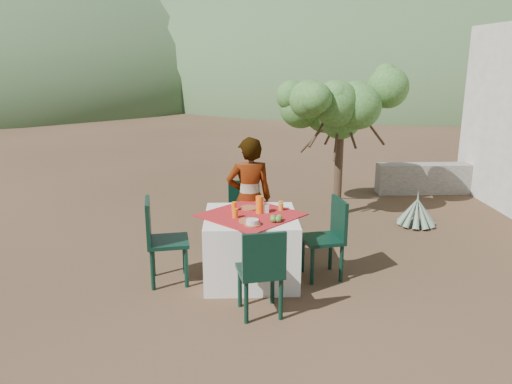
% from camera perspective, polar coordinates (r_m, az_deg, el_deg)
% --- Properties ---
extents(ground, '(160.00, 160.00, 0.00)m').
position_cam_1_polar(ground, '(6.01, 0.81, -8.92)').
color(ground, '#342617').
rests_on(ground, ground).
extents(table, '(1.30, 1.30, 0.76)m').
position_cam_1_polar(table, '(5.68, -0.59, -6.25)').
color(table, white).
rests_on(table, ground).
extents(chair_far, '(0.45, 0.45, 0.85)m').
position_cam_1_polar(chair_far, '(6.73, -1.37, -1.96)').
color(chair_far, black).
rests_on(chair_far, ground).
extents(chair_near, '(0.48, 0.48, 0.90)m').
position_cam_1_polar(chair_near, '(4.80, 0.65, -8.80)').
color(chair_near, black).
rests_on(chair_near, ground).
extents(chair_left, '(0.51, 0.51, 0.97)m').
position_cam_1_polar(chair_left, '(5.61, -10.89, -5.08)').
color(chair_left, black).
rests_on(chair_left, ground).
extents(chair_right, '(0.49, 0.49, 0.92)m').
position_cam_1_polar(chair_right, '(5.73, 8.35, -4.80)').
color(chair_right, black).
rests_on(chair_right, ground).
extents(person, '(0.59, 0.42, 1.54)m').
position_cam_1_polar(person, '(6.14, -0.77, -0.76)').
color(person, '#8C6651').
rests_on(person, ground).
extents(shrub_tree, '(1.74, 1.71, 2.05)m').
position_cam_1_polar(shrub_tree, '(7.91, 10.04, 8.87)').
color(shrub_tree, '#463123').
rests_on(shrub_tree, ground).
extents(agave, '(0.58, 0.57, 0.62)m').
position_cam_1_polar(agave, '(7.84, 17.89, -2.25)').
color(agave, slate).
rests_on(agave, ground).
extents(stone_wall, '(2.60, 0.35, 0.55)m').
position_cam_1_polar(stone_wall, '(9.94, 20.95, 1.47)').
color(stone_wall, gray).
rests_on(stone_wall, ground).
extents(hill_near_right, '(48.00, 48.00, 20.00)m').
position_cam_1_polar(hill_near_right, '(43.33, 14.60, 11.41)').
color(hill_near_right, '#314E2B').
rests_on(hill_near_right, ground).
extents(hill_far_center, '(60.00, 60.00, 24.00)m').
position_cam_1_polar(hill_far_center, '(57.65, -6.00, 12.61)').
color(hill_far_center, gray).
rests_on(hill_far_center, ground).
extents(hill_far_right, '(36.00, 36.00, 14.00)m').
position_cam_1_polar(hill_far_right, '(58.79, 27.14, 11.12)').
color(hill_far_right, gray).
rests_on(hill_far_right, ground).
extents(plate_far, '(0.21, 0.21, 0.01)m').
position_cam_1_polar(plate_far, '(5.76, -0.78, -1.82)').
color(plate_far, brown).
rests_on(plate_far, table).
extents(plate_near, '(0.22, 0.22, 0.01)m').
position_cam_1_polar(plate_near, '(5.31, -0.84, -3.31)').
color(plate_near, brown).
rests_on(plate_near, table).
extents(glass_far, '(0.06, 0.06, 0.10)m').
position_cam_1_polar(glass_far, '(5.68, -2.51, -1.64)').
color(glass_far, orange).
rests_on(glass_far, table).
extents(glass_near, '(0.06, 0.06, 0.10)m').
position_cam_1_polar(glass_near, '(5.43, -2.39, -2.43)').
color(glass_near, orange).
rests_on(glass_near, table).
extents(juice_pitcher, '(0.09, 0.09, 0.20)m').
position_cam_1_polar(juice_pitcher, '(5.57, 0.42, -1.45)').
color(juice_pitcher, orange).
rests_on(juice_pitcher, table).
extents(bowl_plate, '(0.18, 0.18, 0.01)m').
position_cam_1_polar(bowl_plate, '(5.20, -0.42, -3.74)').
color(bowl_plate, brown).
rests_on(bowl_plate, table).
extents(white_bowl, '(0.13, 0.13, 0.05)m').
position_cam_1_polar(white_bowl, '(5.19, -0.42, -3.42)').
color(white_bowl, silver).
rests_on(white_bowl, bowl_plate).
extents(jar_left, '(0.05, 0.05, 0.08)m').
position_cam_1_polar(jar_left, '(5.69, 2.87, -1.70)').
color(jar_left, orange).
rests_on(jar_left, table).
extents(jar_right, '(0.05, 0.05, 0.09)m').
position_cam_1_polar(jar_right, '(5.76, 2.83, -1.47)').
color(jar_right, orange).
rests_on(jar_right, table).
extents(napkin_holder, '(0.08, 0.05, 0.09)m').
position_cam_1_polar(napkin_holder, '(5.59, 1.09, -1.92)').
color(napkin_holder, silver).
rests_on(napkin_holder, table).
extents(fruit_cluster, '(0.14, 0.13, 0.07)m').
position_cam_1_polar(fruit_cluster, '(5.30, 2.30, -3.04)').
color(fruit_cluster, '#4F792C').
rests_on(fruit_cluster, table).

